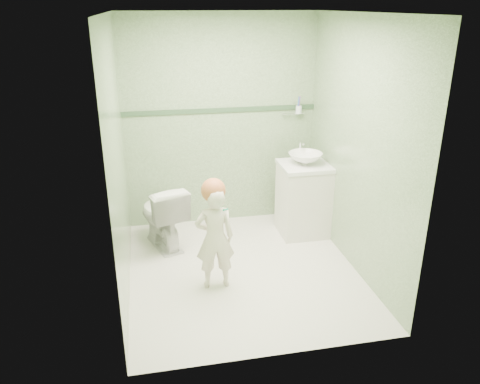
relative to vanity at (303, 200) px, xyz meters
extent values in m
plane|color=silver|center=(-0.84, -0.70, -0.40)|extent=(2.50, 2.50, 0.00)
cube|color=gray|center=(-0.84, 0.55, 0.80)|extent=(2.20, 0.04, 2.40)
cube|color=gray|center=(-0.84, -1.95, 0.80)|extent=(2.20, 0.04, 2.40)
cube|color=gray|center=(-1.94, -0.70, 0.80)|extent=(0.04, 2.50, 2.40)
cube|color=gray|center=(0.26, -0.70, 0.80)|extent=(0.04, 2.50, 2.40)
plane|color=white|center=(-0.84, -0.70, 2.00)|extent=(2.50, 2.50, 0.00)
cube|color=#335034|center=(-0.84, 0.54, 0.95)|extent=(2.20, 0.02, 0.05)
cube|color=white|center=(0.00, 0.00, 0.00)|extent=(0.52, 0.50, 0.80)
cube|color=white|center=(0.00, 0.00, 0.41)|extent=(0.54, 0.52, 0.04)
imported|color=white|center=(0.00, 0.00, 0.49)|extent=(0.37, 0.37, 0.13)
cylinder|color=silver|center=(0.00, 0.20, 0.55)|extent=(0.03, 0.03, 0.18)
cylinder|color=silver|center=(0.00, 0.15, 0.63)|extent=(0.02, 0.12, 0.02)
cylinder|color=silver|center=(0.00, 0.50, 0.88)|extent=(0.26, 0.02, 0.02)
cylinder|color=silver|center=(0.06, 0.48, 0.93)|extent=(0.07, 0.07, 0.09)
cylinder|color=#D73D54|center=(0.07, 0.49, 1.00)|extent=(0.01, 0.01, 0.17)
cylinder|color=blue|center=(0.05, 0.47, 1.00)|extent=(0.01, 0.01, 0.17)
cylinder|color=#653DA0|center=(0.06, 0.47, 1.00)|extent=(0.01, 0.01, 0.17)
imported|color=white|center=(-1.58, 0.00, -0.04)|extent=(0.60, 0.79, 0.71)
imported|color=silver|center=(-1.14, -0.90, 0.09)|extent=(0.36, 0.24, 0.98)
sphere|color=#BE673A|center=(-1.14, -0.88, 0.55)|extent=(0.22, 0.22, 0.22)
cylinder|color=#0A8967|center=(-1.06, -1.03, 0.42)|extent=(0.07, 0.13, 0.06)
cube|color=white|center=(-1.12, -0.98, 0.46)|extent=(0.03, 0.03, 0.02)
camera|label=1|loc=(-1.69, -4.72, 2.07)|focal=35.62mm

